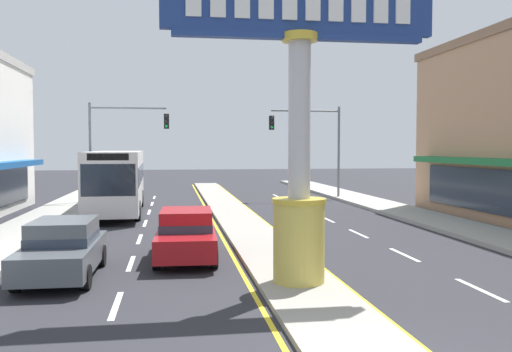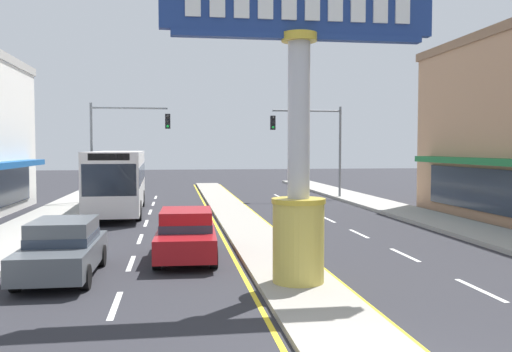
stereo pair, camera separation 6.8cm
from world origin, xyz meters
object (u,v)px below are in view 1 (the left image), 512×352
traffic_light_left_side (120,135)px  sedan_far_right_lane (186,234)px  district_sign (299,133)px  bus_near_left_lane (117,178)px  traffic_light_right_side (313,136)px  sedan_near_right_lane (63,248)px

traffic_light_left_side → sedan_far_right_lane: 18.28m
district_sign → bus_near_left_lane: (-5.96, 16.65, -1.94)m
sedan_far_right_lane → traffic_light_right_side: bearing=64.3°
sedan_near_right_lane → sedan_far_right_lane: bearing=30.1°
bus_near_left_lane → district_sign: bearing=-70.3°
traffic_light_left_side → traffic_light_right_side: 12.53m
sedan_near_right_lane → bus_near_left_lane: size_ratio=0.38×
traffic_light_left_side → traffic_light_right_side: same height
district_sign → bus_near_left_lane: 17.80m
traffic_light_right_side → sedan_far_right_lane: bearing=-115.7°
sedan_far_right_lane → bus_near_left_lane: (-3.30, 12.77, 1.08)m
traffic_light_left_side → sedan_near_right_lane: (0.29, -19.49, -3.46)m
traffic_light_right_side → sedan_near_right_lane: 24.04m
traffic_light_left_side → bus_near_left_lane: size_ratio=0.55×
district_sign → traffic_light_right_side: district_sign is taller
district_sign → sedan_near_right_lane: district_sign is taller
traffic_light_left_side → bus_near_left_lane: 5.38m
sedan_far_right_lane → bus_near_left_lane: size_ratio=0.39×
traffic_light_right_side → bus_near_left_lane: size_ratio=0.55×
traffic_light_left_side → bus_near_left_lane: traffic_light_left_side is taller
district_sign → traffic_light_right_side: size_ratio=1.20×
traffic_light_right_side → sedan_near_right_lane: (-12.21, -20.42, -3.46)m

